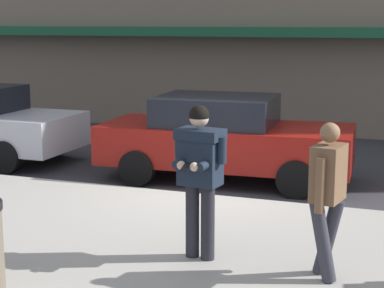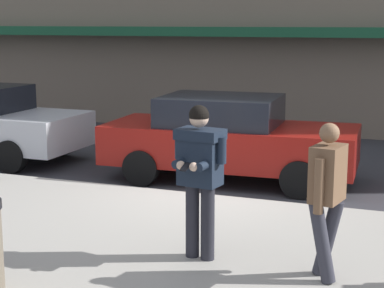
# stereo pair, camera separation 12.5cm
# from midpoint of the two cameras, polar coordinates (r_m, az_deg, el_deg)

# --- Properties ---
(ground_plane) EXTENTS (80.00, 80.00, 0.00)m
(ground_plane) POSITION_cam_midpoint_polar(r_m,az_deg,el_deg) (10.54, 0.88, -4.90)
(ground_plane) COLOR #333338
(sidewalk) EXTENTS (32.00, 5.30, 0.14)m
(sidewalk) POSITION_cam_midpoint_polar(r_m,az_deg,el_deg) (7.65, 1.07, -10.55)
(sidewalk) COLOR #A8A399
(sidewalk) RESTS_ON ground
(curb_paint_line) EXTENTS (28.00, 0.12, 0.01)m
(curb_paint_line) POSITION_cam_midpoint_polar(r_m,az_deg,el_deg) (10.32, 6.26, -5.29)
(curb_paint_line) COLOR silver
(curb_paint_line) RESTS_ON ground
(parked_sedan_mid) EXTENTS (4.59, 2.11, 1.54)m
(parked_sedan_mid) POSITION_cam_midpoint_polar(r_m,az_deg,el_deg) (11.64, 2.54, 0.59)
(parked_sedan_mid) COLOR maroon
(parked_sedan_mid) RESTS_ON ground
(man_texting_on_phone) EXTENTS (0.64, 0.62, 1.81)m
(man_texting_on_phone) POSITION_cam_midpoint_polar(r_m,az_deg,el_deg) (7.30, 0.20, -1.91)
(man_texting_on_phone) COLOR #23232B
(man_texting_on_phone) RESTS_ON sidewalk
(pedestrian_dark_coat) EXTENTS (0.38, 0.59, 1.70)m
(pedestrian_dark_coat) POSITION_cam_midpoint_polar(r_m,az_deg,el_deg) (6.91, 11.45, -4.11)
(pedestrian_dark_coat) COLOR #33333D
(pedestrian_dark_coat) RESTS_ON sidewalk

